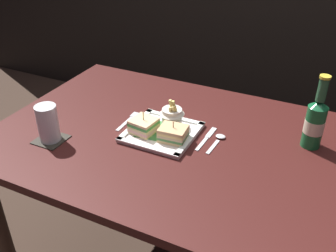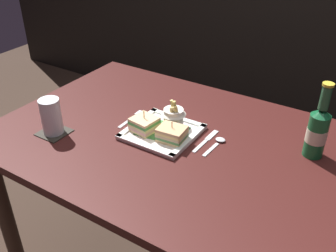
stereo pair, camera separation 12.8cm
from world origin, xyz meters
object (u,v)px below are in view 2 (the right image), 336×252
at_px(fries_cup, 174,115).
at_px(sandwich_half_left, 144,124).
at_px(fork, 133,118).
at_px(square_plate, 162,132).
at_px(water_glass, 52,119).
at_px(dining_table, 174,161).
at_px(knife, 207,140).
at_px(sandwich_half_right, 172,134).
at_px(spoon, 218,142).
at_px(beer_bottle, 318,130).

bearing_deg(fries_cup, sandwich_half_left, -132.97).
relative_size(fries_cup, fork, 0.77).
bearing_deg(fork, square_plate, -12.33).
xyz_separation_m(square_plate, sandwich_half_left, (-0.06, -0.03, 0.03)).
bearing_deg(fries_cup, water_glass, -143.73).
height_order(fries_cup, fork, fries_cup).
relative_size(dining_table, knife, 7.98).
height_order(sandwich_half_right, knife, sandwich_half_right).
bearing_deg(sandwich_half_right, spoon, 29.96).
bearing_deg(beer_bottle, spoon, -160.19).
height_order(sandwich_half_left, beer_bottle, beer_bottle).
xyz_separation_m(beer_bottle, knife, (-0.33, -0.11, -0.09)).
relative_size(square_plate, knife, 1.49).
relative_size(knife, spoon, 1.29).
relative_size(beer_bottle, water_glass, 1.98).
bearing_deg(water_glass, spoon, 25.86).
xyz_separation_m(sandwich_half_left, spoon, (0.25, 0.08, -0.03)).
bearing_deg(sandwich_half_left, dining_table, 15.32).
xyz_separation_m(fork, spoon, (0.35, 0.02, 0.00)).
relative_size(sandwich_half_left, spoon, 0.75).
xyz_separation_m(sandwich_half_right, spoon, (0.14, 0.08, -0.03)).
bearing_deg(knife, dining_table, -156.33).
xyz_separation_m(square_plate, knife, (0.15, 0.05, -0.01)).
bearing_deg(beer_bottle, fork, -169.08).
xyz_separation_m(dining_table, water_glass, (-0.38, -0.20, 0.16)).
xyz_separation_m(knife, spoon, (0.04, 0.00, 0.00)).
relative_size(sandwich_half_left, water_glass, 0.72).
distance_m(beer_bottle, knife, 0.36).
height_order(sandwich_half_right, beer_bottle, beer_bottle).
bearing_deg(fork, sandwich_half_left, -31.54).
bearing_deg(spoon, sandwich_half_left, -162.56).
bearing_deg(sandwich_half_left, beer_bottle, 18.71).
relative_size(dining_table, beer_bottle, 4.94).
distance_m(dining_table, square_plate, 0.12).
bearing_deg(dining_table, water_glass, -151.66).
bearing_deg(water_glass, fries_cup, 36.27).
bearing_deg(sandwich_half_right, fries_cup, 118.10).
distance_m(dining_table, fries_cup, 0.17).
relative_size(beer_bottle, spoon, 2.08).
distance_m(square_plate, water_glass, 0.39).
distance_m(sandwich_half_right, fork, 0.22).
bearing_deg(beer_bottle, knife, -161.85).
relative_size(dining_table, fries_cup, 11.48).
bearing_deg(water_glass, dining_table, 28.34).
bearing_deg(sandwich_half_right, dining_table, 106.92).
height_order(sandwich_half_left, fries_cup, fries_cup).
relative_size(fork, spoon, 1.17).
height_order(fork, spoon, spoon).
distance_m(sandwich_half_left, beer_bottle, 0.57).
height_order(dining_table, water_glass, water_glass).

